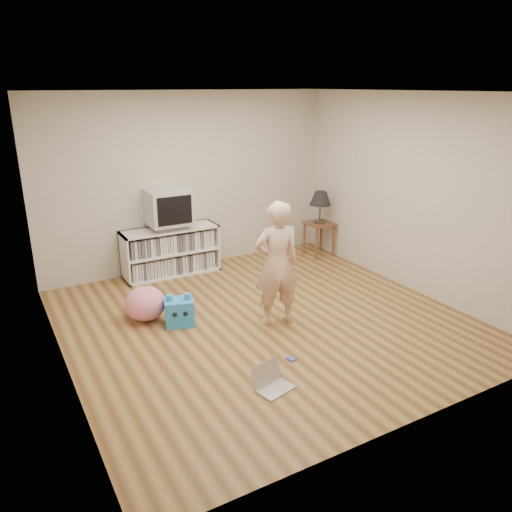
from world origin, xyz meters
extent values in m
plane|color=brown|center=(0.00, 0.00, 0.00)|extent=(4.50, 4.50, 0.00)
cube|color=#BDB2A5|center=(0.00, 2.25, 1.30)|extent=(4.50, 0.02, 2.60)
cube|color=#BDB2A5|center=(0.00, -2.25, 1.30)|extent=(4.50, 0.02, 2.60)
cube|color=#BDB2A5|center=(-2.25, 0.00, 1.30)|extent=(0.02, 4.50, 2.60)
cube|color=#BDB2A5|center=(2.25, 0.00, 1.30)|extent=(0.02, 4.50, 2.60)
cube|color=white|center=(0.00, 0.00, 2.60)|extent=(4.50, 4.50, 0.01)
cube|color=white|center=(-0.42, 2.23, 0.35)|extent=(1.40, 0.03, 0.70)
cube|color=white|center=(-1.11, 2.02, 0.35)|extent=(0.03, 0.45, 0.70)
cube|color=white|center=(0.26, 2.02, 0.35)|extent=(0.03, 0.45, 0.70)
cube|color=white|center=(-0.42, 2.02, 0.01)|extent=(1.40, 0.45, 0.03)
cube|color=white|center=(-0.42, 2.02, 0.35)|extent=(1.34, 0.45, 0.03)
cube|color=white|center=(-0.42, 2.02, 0.68)|extent=(1.40, 0.45, 0.03)
cube|color=silver|center=(-0.42, 2.02, 0.35)|extent=(1.26, 0.36, 0.64)
cube|color=gray|center=(-0.42, 2.02, 0.73)|extent=(0.45, 0.35, 0.07)
cube|color=#B5B5BB|center=(-0.42, 2.02, 1.02)|extent=(0.60, 0.52, 0.50)
cube|color=black|center=(-0.42, 1.75, 1.02)|extent=(0.50, 0.01, 0.40)
cylinder|color=brown|center=(1.82, 1.48, 0.26)|extent=(0.04, 0.04, 0.52)
cylinder|color=brown|center=(2.16, 1.48, 0.26)|extent=(0.04, 0.04, 0.52)
cylinder|color=brown|center=(1.82, 1.82, 0.26)|extent=(0.04, 0.04, 0.52)
cylinder|color=brown|center=(2.16, 1.82, 0.26)|extent=(0.04, 0.04, 0.52)
cube|color=brown|center=(1.99, 1.65, 0.54)|extent=(0.42, 0.42, 0.03)
cylinder|color=#333333|center=(1.99, 1.65, 0.56)|extent=(0.18, 0.18, 0.02)
cylinder|color=#333333|center=(1.99, 1.65, 0.74)|extent=(0.02, 0.02, 0.32)
imported|color=beige|center=(0.08, -0.12, 0.74)|extent=(0.59, 0.45, 1.47)
cube|color=silver|center=(-0.64, -1.28, 0.01)|extent=(0.38, 0.31, 0.02)
cube|color=silver|center=(-0.67, -1.17, 0.12)|extent=(0.34, 0.15, 0.22)
cube|color=black|center=(-0.67, -1.17, 0.12)|extent=(0.30, 0.12, 0.18)
cube|color=#4859C2|center=(-0.22, -0.92, 0.01)|extent=(0.09, 0.10, 0.02)
cube|color=#2990EF|center=(-0.92, 0.40, 0.16)|extent=(0.39, 0.35, 0.31)
cylinder|color=#2990EF|center=(-1.02, 0.43, 0.35)|extent=(0.08, 0.08, 0.07)
cylinder|color=#2990EF|center=(-0.82, 0.37, 0.35)|extent=(0.08, 0.08, 0.07)
sphere|color=black|center=(-1.02, 0.29, 0.19)|extent=(0.05, 0.05, 0.05)
sphere|color=black|center=(-0.90, 0.25, 0.19)|extent=(0.05, 0.05, 0.05)
ellipsoid|color=pink|center=(-1.23, 0.73, 0.20)|extent=(0.55, 0.55, 0.41)
camera|label=1|loc=(-2.74, -4.64, 2.67)|focal=35.00mm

